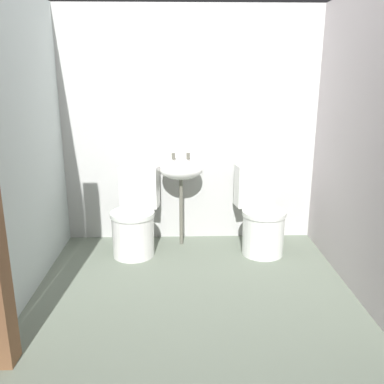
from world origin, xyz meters
TOP-DOWN VIEW (x-y plane):
  - ground_plane at (0.00, 0.00)m, footprint 2.85×2.46m
  - wall_back at (0.00, 1.08)m, footprint 2.85×0.10m
  - wall_left at (-1.28, 0.10)m, footprint 0.10×2.26m
  - wall_right at (1.28, 0.10)m, footprint 0.10×2.26m
  - toilet_left at (-0.52, 0.68)m, footprint 0.46×0.64m
  - toilet_right at (0.65, 0.68)m, footprint 0.46×0.64m
  - sink at (-0.09, 0.87)m, footprint 0.42×0.35m

SIDE VIEW (x-z plane):
  - ground_plane at x=0.00m, z-range -0.08..0.00m
  - toilet_left at x=-0.52m, z-range -0.07..0.71m
  - toilet_right at x=0.65m, z-range -0.07..0.71m
  - sink at x=-0.09m, z-range 0.26..1.25m
  - wall_back at x=0.00m, z-range 0.00..2.23m
  - wall_left at x=-1.28m, z-range 0.00..2.23m
  - wall_right at x=1.28m, z-range 0.00..2.23m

